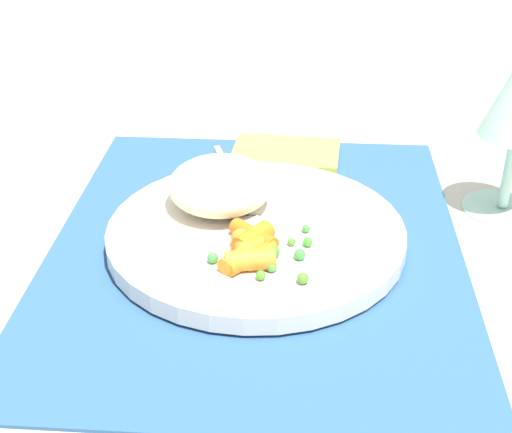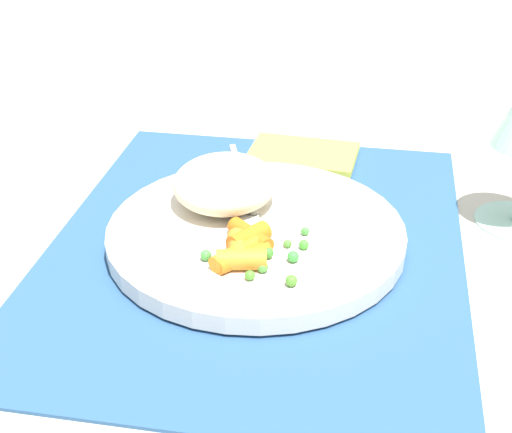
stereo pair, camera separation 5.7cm
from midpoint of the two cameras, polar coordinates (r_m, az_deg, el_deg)
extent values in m
plane|color=beige|center=(0.65, -2.51, -2.48)|extent=(2.40, 2.40, 0.00)
cube|color=#2D5684|center=(0.65, -2.51, -2.26)|extent=(0.45, 0.36, 0.01)
cylinder|color=silver|center=(0.65, -2.54, -1.44)|extent=(0.26, 0.26, 0.02)
ellipsoid|color=beige|center=(0.67, -5.22, 2.38)|extent=(0.10, 0.09, 0.04)
cylinder|color=orange|center=(0.59, -3.24, -3.26)|extent=(0.04, 0.04, 0.01)
cylinder|color=orange|center=(0.59, -3.00, -3.24)|extent=(0.03, 0.04, 0.01)
cylinder|color=orange|center=(0.59, -3.79, -3.04)|extent=(0.05, 0.04, 0.01)
cylinder|color=orange|center=(0.62, -2.71, -1.55)|extent=(0.04, 0.04, 0.01)
cylinder|color=orange|center=(0.58, -3.49, -3.45)|extent=(0.02, 0.04, 0.02)
cylinder|color=orange|center=(0.60, -3.64, -2.61)|extent=(0.04, 0.03, 0.02)
cylinder|color=orange|center=(0.61, -3.37, -1.73)|extent=(0.04, 0.04, 0.02)
sphere|color=#54A340|center=(0.58, -1.60, -3.95)|extent=(0.01, 0.01, 0.01)
sphere|color=green|center=(0.61, 1.35, -2.04)|extent=(0.01, 0.01, 0.01)
sphere|color=#519039|center=(0.59, -3.24, -3.19)|extent=(0.01, 0.01, 0.01)
sphere|color=green|center=(0.63, 1.30, -1.00)|extent=(0.01, 0.01, 0.01)
sphere|color=#4F9B2E|center=(0.57, -2.50, -4.63)|extent=(0.01, 0.01, 0.01)
sphere|color=green|center=(0.60, 0.65, -3.01)|extent=(0.01, 0.01, 0.01)
sphere|color=#53A039|center=(0.61, 0.08, -2.03)|extent=(0.01, 0.01, 0.01)
sphere|color=#51952E|center=(0.57, 0.75, -4.86)|extent=(0.01, 0.01, 0.01)
sphere|color=green|center=(0.59, -6.11, -3.26)|extent=(0.01, 0.01, 0.01)
sphere|color=#408F2F|center=(0.60, -1.35, -2.82)|extent=(0.01, 0.01, 0.01)
sphere|color=#5B9B47|center=(0.61, -3.44, -2.21)|extent=(0.01, 0.01, 0.01)
cube|color=silver|center=(0.63, -2.28, -1.23)|extent=(0.05, 0.03, 0.01)
cube|color=silver|center=(0.71, -4.05, 2.73)|extent=(0.15, 0.06, 0.01)
cylinder|color=#B2E0CC|center=(0.74, 16.32, 0.64)|extent=(0.08, 0.08, 0.00)
cylinder|color=#B2E0CC|center=(0.72, 16.75, 3.34)|extent=(0.01, 0.01, 0.07)
cube|color=#EAE54C|center=(0.80, 0.27, 4.87)|extent=(0.08, 0.12, 0.01)
camera|label=1|loc=(0.03, -92.57, -1.48)|focal=51.99mm
camera|label=2|loc=(0.03, 87.43, 1.48)|focal=51.99mm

